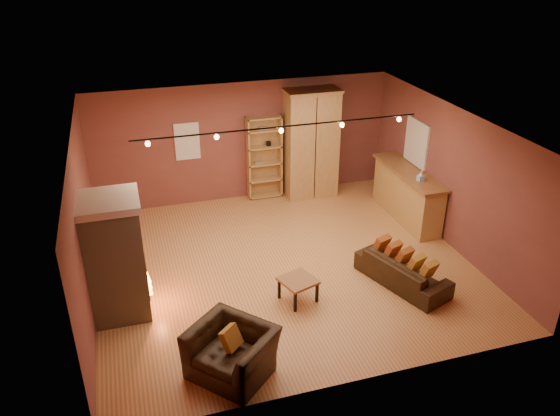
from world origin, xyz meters
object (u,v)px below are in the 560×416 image
object	(u,v)px
armoire	(311,143)
loveseat	(403,266)
bookcase	(264,156)
bar_counter	(407,194)
armchair	(231,345)
fireplace	(116,257)
coffee_table	(298,282)

from	to	relation	value
armoire	loveseat	size ratio (longest dim) A/B	1.39
bookcase	bar_counter	distance (m)	3.45
bookcase	armchair	bearing A→B (deg)	-109.72
loveseat	armchair	xyz separation A→B (m)	(-3.45, -1.32, 0.13)
fireplace	coffee_table	size ratio (longest dim) A/B	2.98
fireplace	loveseat	world-z (taller)	fireplace
fireplace	bar_counter	world-z (taller)	fireplace
bookcase	armoire	xyz separation A→B (m)	(1.10, -0.22, 0.28)
loveseat	armoire	bearing A→B (deg)	-15.75
bar_counter	loveseat	bearing A→B (deg)	-119.70
bookcase	armoire	size ratio (longest dim) A/B	0.77
bookcase	armoire	distance (m)	1.16
bar_counter	loveseat	xyz separation A→B (m)	(-1.33, -2.34, -0.21)
loveseat	coffee_table	xyz separation A→B (m)	(-1.98, 0.07, -0.01)
fireplace	bookcase	bearing A→B (deg)	46.91
armchair	fireplace	bearing A→B (deg)	174.70
armchair	coffee_table	xyz separation A→B (m)	(1.47, 1.39, -0.13)
armoire	coffee_table	world-z (taller)	armoire
bookcase	bar_counter	world-z (taller)	bookcase
loveseat	armchair	size ratio (longest dim) A/B	1.40
bookcase	armchair	size ratio (longest dim) A/B	1.51
bookcase	armchair	world-z (taller)	bookcase
bookcase	loveseat	distance (m)	4.64
fireplace	armoire	world-z (taller)	armoire
armoire	loveseat	xyz separation A→B (m)	(0.30, -4.15, -0.94)
armoire	bar_counter	world-z (taller)	armoire
fireplace	coffee_table	world-z (taller)	fireplace
bookcase	armchair	xyz separation A→B (m)	(-2.04, -5.69, -0.53)
fireplace	loveseat	size ratio (longest dim) A/B	1.14
loveseat	bar_counter	bearing A→B (deg)	-49.64
bar_counter	armchair	distance (m)	6.02
bookcase	coffee_table	xyz separation A→B (m)	(-0.57, -4.31, -0.66)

